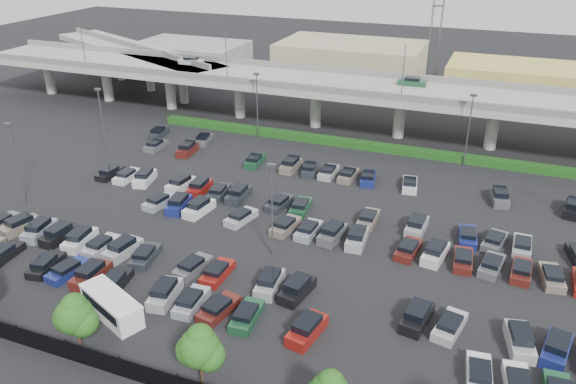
{
  "coord_description": "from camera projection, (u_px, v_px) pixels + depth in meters",
  "views": [
    {
      "loc": [
        19.48,
        -53.49,
        31.23
      ],
      "look_at": [
        -2.51,
        2.78,
        2.0
      ],
      "focal_mm": 35.0,
      "sensor_mm": 36.0,
      "label": 1
    }
  ],
  "objects": [
    {
      "name": "overpass",
      "position": [
        369.0,
        91.0,
        88.69
      ],
      "size": [
        150.0,
        13.0,
        15.8
      ],
      "color": "gray",
      "rests_on": "ground"
    },
    {
      "name": "hedge",
      "position": [
        356.0,
        144.0,
        85.55
      ],
      "size": [
        66.0,
        1.6,
        1.1
      ],
      "primitive_type": "cube",
      "color": "#123B11",
      "rests_on": "ground"
    },
    {
      "name": "light_poles",
      "position": [
        273.0,
        160.0,
        65.14
      ],
      "size": [
        66.9,
        48.38,
        10.3
      ],
      "color": "#4D4D52",
      "rests_on": "ground"
    },
    {
      "name": "on_ramp",
      "position": [
        134.0,
        53.0,
        115.01
      ],
      "size": [
        50.93,
        30.13,
        8.8
      ],
      "color": "gray",
      "rests_on": "ground"
    },
    {
      "name": "parked_cars",
      "position": [
        274.0,
        233.0,
        61.11
      ],
      "size": [
        63.15,
        41.67,
        1.67
      ],
      "color": "#19462A",
      "rests_on": "ground"
    },
    {
      "name": "comm_tower",
      "position": [
        439.0,
        3.0,
        118.76
      ],
      "size": [
        2.4,
        2.4,
        30.0
      ],
      "color": "#4D4D52",
      "rests_on": "ground"
    },
    {
      "name": "distant_buildings",
      "position": [
        466.0,
        75.0,
        110.97
      ],
      "size": [
        138.0,
        24.0,
        9.0
      ],
      "color": "slate",
      "rests_on": "ground"
    },
    {
      "name": "fence",
      "position": [
        166.0,
        381.0,
        40.98
      ],
      "size": [
        70.0,
        0.1,
        2.0
      ],
      "color": "black",
      "rests_on": "ground"
    },
    {
      "name": "shuttle_bus",
      "position": [
        112.0,
        305.0,
        48.7
      ],
      "size": [
        7.26,
        4.92,
        2.21
      ],
      "color": "white",
      "rests_on": "ground"
    },
    {
      "name": "ground",
      "position": [
        299.0,
        221.0,
        64.83
      ],
      "size": [
        280.0,
        280.0,
        0.0
      ],
      "primitive_type": "plane",
      "color": "black"
    },
    {
      "name": "tree_row",
      "position": [
        183.0,
        343.0,
        40.83
      ],
      "size": [
        65.07,
        3.66,
        5.94
      ],
      "color": "#332316",
      "rests_on": "ground"
    }
  ]
}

